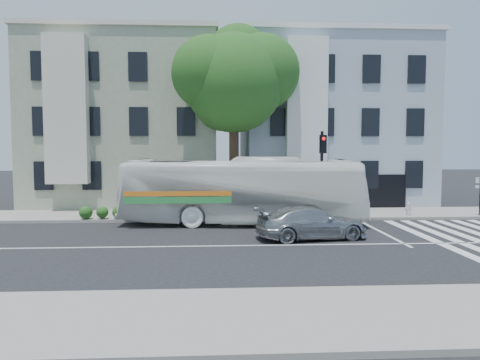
{
  "coord_description": "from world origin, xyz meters",
  "views": [
    {
      "loc": [
        -1.18,
        -18.21,
        3.91
      ],
      "look_at": [
        0.03,
        2.93,
        2.4
      ],
      "focal_mm": 35.0,
      "sensor_mm": 36.0,
      "label": 1
    }
  ],
  "objects": [
    {
      "name": "sidewalk_far",
      "position": [
        0.0,
        8.0,
        0.07
      ],
      "size": [
        80.0,
        4.0,
        0.15
      ],
      "primitive_type": "cube",
      "color": "gray",
      "rests_on": "ground"
    },
    {
      "name": "building_left",
      "position": [
        -7.0,
        15.0,
        5.5
      ],
      "size": [
        12.0,
        10.0,
        11.0
      ],
      "primitive_type": "cube",
      "color": "gray",
      "rests_on": "ground"
    },
    {
      "name": "bus",
      "position": [
        0.27,
        5.2,
        1.7
      ],
      "size": [
        4.05,
        12.43,
        3.4
      ],
      "primitive_type": "imported",
      "rotation": [
        0.0,
        0.0,
        1.47
      ],
      "color": "white",
      "rests_on": "ground"
    },
    {
      "name": "building_right",
      "position": [
        7.0,
        15.0,
        5.5
      ],
      "size": [
        12.0,
        10.0,
        11.0
      ],
      "primitive_type": "cube",
      "color": "#9FACBD",
      "rests_on": "ground"
    },
    {
      "name": "traffic_signal",
      "position": [
        4.51,
        5.94,
        3.05
      ],
      "size": [
        0.49,
        0.55,
        4.72
      ],
      "rotation": [
        0.0,
        0.0,
        0.18
      ],
      "color": "black",
      "rests_on": "ground"
    },
    {
      "name": "far_sign_pole",
      "position": [
        13.37,
        6.45,
        1.59
      ],
      "size": [
        0.41,
        0.17,
        2.25
      ],
      "rotation": [
        0.0,
        0.0,
        -0.1
      ],
      "color": "black",
      "rests_on": "sidewalk_far"
    },
    {
      "name": "sidewalk_near",
      "position": [
        0.0,
        -8.0,
        0.07
      ],
      "size": [
        80.0,
        4.0,
        0.15
      ],
      "primitive_type": "cube",
      "color": "gray",
      "rests_on": "ground"
    },
    {
      "name": "street_tree",
      "position": [
        0.06,
        8.74,
        7.83
      ],
      "size": [
        7.3,
        5.9,
        11.1
      ],
      "color": "#2D2116",
      "rests_on": "ground"
    },
    {
      "name": "hedge",
      "position": [
        -3.57,
        6.3,
        0.5
      ],
      "size": [
        8.51,
        2.39,
        0.7
      ],
      "primitive_type": null,
      "rotation": [
        0.0,
        0.0,
        -0.19
      ],
      "color": "#265B1D",
      "rests_on": "sidewalk_far"
    },
    {
      "name": "fire_hydrant",
      "position": [
        9.49,
        6.65,
        0.52
      ],
      "size": [
        0.41,
        0.24,
        0.73
      ],
      "rotation": [
        0.0,
        0.0,
        0.07
      ],
      "color": "#B7B7B2",
      "rests_on": "sidewalk_far"
    },
    {
      "name": "ground",
      "position": [
        0.0,
        0.0,
        0.0
      ],
      "size": [
        120.0,
        120.0,
        0.0
      ],
      "primitive_type": "plane",
      "color": "black",
      "rests_on": "ground"
    },
    {
      "name": "sedan",
      "position": [
        2.97,
        1.23,
        0.68
      ],
      "size": [
        2.64,
        4.96,
        1.37
      ],
      "primitive_type": "imported",
      "rotation": [
        0.0,
        0.0,
        1.73
      ],
      "color": "#A2A5A9",
      "rests_on": "ground"
    }
  ]
}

